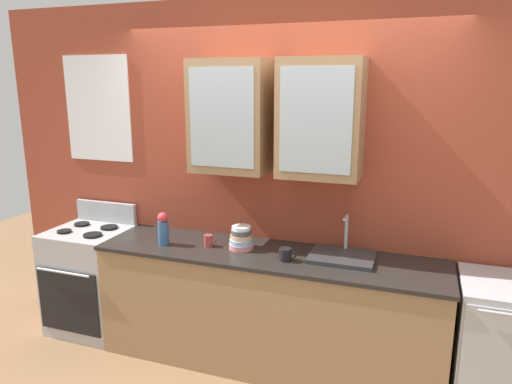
{
  "coord_description": "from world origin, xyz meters",
  "views": [
    {
      "loc": [
        1.0,
        -3.05,
        2.1
      ],
      "look_at": [
        -0.09,
        0.0,
        1.33
      ],
      "focal_mm": 33.01,
      "sensor_mm": 36.0,
      "label": 1
    }
  ],
  "objects_px": {
    "cup_near_sink": "(286,254)",
    "cup_near_bowls": "(209,241)",
    "stove_range": "(91,279)",
    "bowl_stack": "(241,238)",
    "vase": "(163,229)",
    "sink_faucet": "(342,256)",
    "dishwasher": "(507,349)"
  },
  "relations": [
    {
      "from": "dishwasher",
      "to": "cup_near_bowls",
      "type": "bearing_deg",
      "value": -179.88
    },
    {
      "from": "stove_range",
      "to": "sink_faucet",
      "type": "distance_m",
      "value": 2.16
    },
    {
      "from": "bowl_stack",
      "to": "vase",
      "type": "bearing_deg",
      "value": -169.3
    },
    {
      "from": "cup_near_bowls",
      "to": "dishwasher",
      "type": "bearing_deg",
      "value": 0.12
    },
    {
      "from": "vase",
      "to": "cup_near_sink",
      "type": "distance_m",
      "value": 0.97
    },
    {
      "from": "stove_range",
      "to": "sink_faucet",
      "type": "height_order",
      "value": "sink_faucet"
    },
    {
      "from": "stove_range",
      "to": "bowl_stack",
      "type": "relative_size",
      "value": 5.73
    },
    {
      "from": "bowl_stack",
      "to": "vase",
      "type": "distance_m",
      "value": 0.6
    },
    {
      "from": "sink_faucet",
      "to": "dishwasher",
      "type": "distance_m",
      "value": 1.18
    },
    {
      "from": "stove_range",
      "to": "bowl_stack",
      "type": "bearing_deg",
      "value": 1.22
    },
    {
      "from": "stove_range",
      "to": "vase",
      "type": "distance_m",
      "value": 0.96
    },
    {
      "from": "stove_range",
      "to": "cup_near_bowls",
      "type": "distance_m",
      "value": 1.22
    },
    {
      "from": "vase",
      "to": "dishwasher",
      "type": "height_order",
      "value": "vase"
    },
    {
      "from": "bowl_stack",
      "to": "dishwasher",
      "type": "bearing_deg",
      "value": -1.06
    },
    {
      "from": "dishwasher",
      "to": "stove_range",
      "type": "bearing_deg",
      "value": 179.92
    },
    {
      "from": "bowl_stack",
      "to": "dishwasher",
      "type": "relative_size",
      "value": 0.21
    },
    {
      "from": "vase",
      "to": "dishwasher",
      "type": "distance_m",
      "value": 2.48
    },
    {
      "from": "vase",
      "to": "cup_near_sink",
      "type": "height_order",
      "value": "vase"
    },
    {
      "from": "stove_range",
      "to": "cup_near_sink",
      "type": "relative_size",
      "value": 8.67
    },
    {
      "from": "cup_near_bowls",
      "to": "dishwasher",
      "type": "distance_m",
      "value": 2.13
    },
    {
      "from": "bowl_stack",
      "to": "cup_near_bowls",
      "type": "xyz_separation_m",
      "value": [
        -0.25,
        -0.04,
        -0.03
      ]
    },
    {
      "from": "stove_range",
      "to": "bowl_stack",
      "type": "xyz_separation_m",
      "value": [
        1.37,
        0.03,
        0.51
      ]
    },
    {
      "from": "cup_near_bowls",
      "to": "bowl_stack",
      "type": "bearing_deg",
      "value": 8.62
    },
    {
      "from": "sink_faucet",
      "to": "dishwasher",
      "type": "height_order",
      "value": "sink_faucet"
    },
    {
      "from": "bowl_stack",
      "to": "dishwasher",
      "type": "distance_m",
      "value": 1.89
    },
    {
      "from": "cup_near_sink",
      "to": "cup_near_bowls",
      "type": "height_order",
      "value": "same"
    },
    {
      "from": "stove_range",
      "to": "cup_near_bowls",
      "type": "xyz_separation_m",
      "value": [
        1.12,
        -0.01,
        0.48
      ]
    },
    {
      "from": "cup_near_sink",
      "to": "cup_near_bowls",
      "type": "bearing_deg",
      "value": 172.22
    },
    {
      "from": "vase",
      "to": "stove_range",
      "type": "bearing_deg",
      "value": 173.94
    },
    {
      "from": "bowl_stack",
      "to": "cup_near_bowls",
      "type": "relative_size",
      "value": 1.83
    },
    {
      "from": "stove_range",
      "to": "cup_near_bowls",
      "type": "relative_size",
      "value": 10.48
    },
    {
      "from": "bowl_stack",
      "to": "dishwasher",
      "type": "xyz_separation_m",
      "value": [
        1.82,
        -0.03,
        -0.52
      ]
    }
  ]
}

